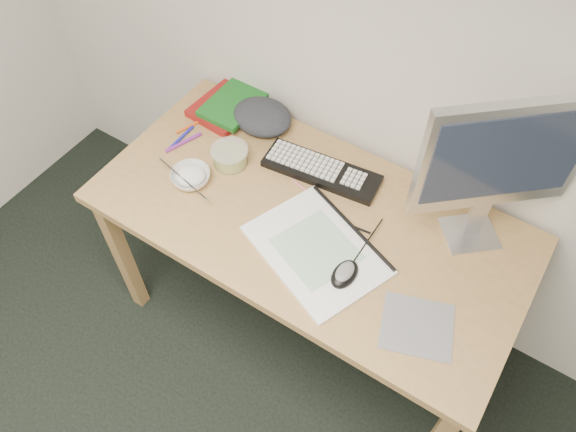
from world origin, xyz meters
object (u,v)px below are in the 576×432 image
at_px(sketchpad, 316,250).
at_px(rice_bowl, 191,177).
at_px(keyboard, 321,171).
at_px(monitor, 502,161).
at_px(desk, 308,230).

distance_m(sketchpad, rice_bowl, 0.50).
height_order(keyboard, monitor, monitor).
bearing_deg(monitor, desk, 163.19).
xyz_separation_m(monitor, rice_bowl, (-0.87, -0.30, -0.32)).
bearing_deg(keyboard, sketchpad, -68.42).
xyz_separation_m(keyboard, rice_bowl, (-0.35, -0.27, 0.01)).
xyz_separation_m(desk, rice_bowl, (-0.41, -0.09, 0.10)).
height_order(sketchpad, keyboard, keyboard).
bearing_deg(keyboard, rice_bowl, -148.99).
relative_size(desk, sketchpad, 3.41).
height_order(monitor, rice_bowl, monitor).
relative_size(keyboard, rice_bowl, 3.03).
height_order(sketchpad, rice_bowl, rice_bowl).
bearing_deg(keyboard, monitor, -2.74).
relative_size(sketchpad, rice_bowl, 3.11).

